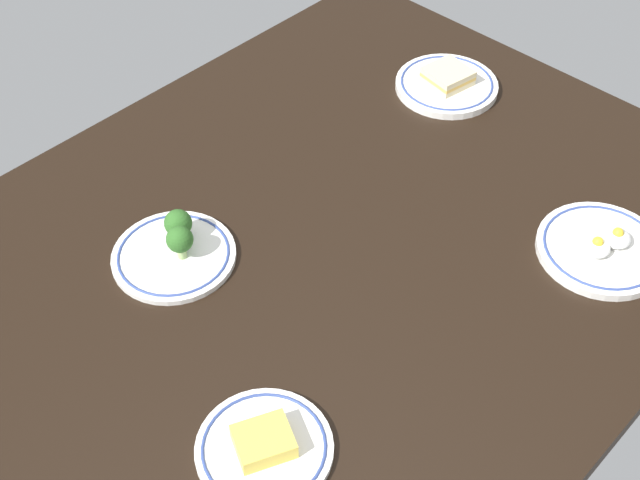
{
  "coord_description": "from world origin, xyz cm",
  "views": [
    {
      "loc": [
        73.21,
        70.01,
        110.96
      ],
      "look_at": [
        0.0,
        0.0,
        6.0
      ],
      "focal_mm": 47.97,
      "sensor_mm": 36.0,
      "label": 1
    }
  ],
  "objects_px": {
    "plate_cheese": "(264,447)",
    "plate_sandwich": "(447,83)",
    "plate_broccoli": "(175,249)",
    "plate_eggs": "(602,248)"
  },
  "relations": [
    {
      "from": "plate_sandwich",
      "to": "plate_broccoli",
      "type": "xyz_separation_m",
      "value": [
        0.7,
        -0.04,
        0.0
      ]
    },
    {
      "from": "plate_broccoli",
      "to": "plate_eggs",
      "type": "distance_m",
      "value": 0.73
    },
    {
      "from": "plate_cheese",
      "to": "plate_sandwich",
      "type": "bearing_deg",
      "value": -158.18
    },
    {
      "from": "plate_cheese",
      "to": "plate_broccoli",
      "type": "relative_size",
      "value": 0.92
    },
    {
      "from": "plate_sandwich",
      "to": "plate_cheese",
      "type": "bearing_deg",
      "value": 21.82
    },
    {
      "from": "plate_cheese",
      "to": "plate_eggs",
      "type": "xyz_separation_m",
      "value": [
        -0.66,
        0.14,
        0.0
      ]
    },
    {
      "from": "plate_sandwich",
      "to": "plate_broccoli",
      "type": "bearing_deg",
      "value": -3.03
    },
    {
      "from": "plate_broccoli",
      "to": "plate_sandwich",
      "type": "bearing_deg",
      "value": 176.97
    },
    {
      "from": "plate_eggs",
      "to": "plate_broccoli",
      "type": "bearing_deg",
      "value": -45.59
    },
    {
      "from": "plate_cheese",
      "to": "plate_broccoli",
      "type": "bearing_deg",
      "value": -112.09
    }
  ]
}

